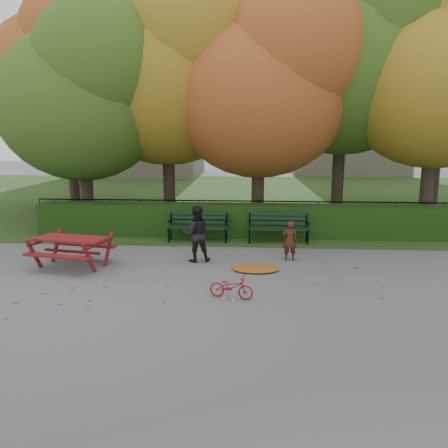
# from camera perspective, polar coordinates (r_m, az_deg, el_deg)

# --- Properties ---
(ground) EXTENTS (90.00, 90.00, 0.00)m
(ground) POSITION_cam_1_polar(r_m,az_deg,el_deg) (9.64, 1.63, -7.54)
(ground) COLOR slate
(ground) RESTS_ON ground
(grass_strip) EXTENTS (90.00, 90.00, 0.00)m
(grass_strip) POSITION_cam_1_polar(r_m,az_deg,el_deg) (23.32, 2.99, 3.74)
(grass_strip) COLOR #1F3C15
(grass_strip) RESTS_ON ground
(building_left) EXTENTS (10.00, 7.00, 15.00)m
(building_left) POSITION_cam_1_polar(r_m,az_deg,el_deg) (36.59, -11.55, 18.10)
(building_left) COLOR tan
(building_left) RESTS_ON ground
(building_right) EXTENTS (9.00, 6.00, 12.00)m
(building_right) POSITION_cam_1_polar(r_m,az_deg,el_deg) (38.00, 16.06, 15.36)
(building_right) COLOR tan
(building_right) RESTS_ON ground
(hedge) EXTENTS (13.00, 0.90, 1.00)m
(hedge) POSITION_cam_1_polar(r_m,az_deg,el_deg) (13.86, 2.37, 0.49)
(hedge) COLOR black
(hedge) RESTS_ON ground
(iron_fence) EXTENTS (14.00, 0.04, 1.02)m
(iron_fence) POSITION_cam_1_polar(r_m,az_deg,el_deg) (14.64, 2.46, 1.23)
(iron_fence) COLOR black
(iron_fence) RESTS_ON ground
(tree_a) EXTENTS (5.88, 5.60, 7.48)m
(tree_a) POSITION_cam_1_polar(r_m,az_deg,el_deg) (15.75, -17.41, 16.00)
(tree_a) COLOR #30211C
(tree_a) RESTS_ON ground
(tree_b) EXTENTS (6.72, 6.40, 8.79)m
(tree_b) POSITION_cam_1_polar(r_m,az_deg,el_deg) (16.25, -6.42, 19.42)
(tree_b) COLOR #30211C
(tree_b) RESTS_ON ground
(tree_c) EXTENTS (6.30, 6.00, 8.00)m
(tree_c) POSITION_cam_1_polar(r_m,az_deg,el_deg) (15.17, 5.98, 17.80)
(tree_c) COLOR #30211C
(tree_c) RESTS_ON ground
(tree_d) EXTENTS (7.14, 6.80, 9.58)m
(tree_d) POSITION_cam_1_polar(r_m,az_deg,el_deg) (16.95, 16.96, 20.66)
(tree_d) COLOR #30211C
(tree_d) RESTS_ON ground
(tree_f) EXTENTS (6.93, 6.60, 9.19)m
(tree_f) POSITION_cam_1_polar(r_m,az_deg,el_deg) (19.97, -19.15, 18.22)
(tree_f) COLOR #30211C
(tree_f) RESTS_ON ground
(bench_left) EXTENTS (1.80, 0.57, 0.88)m
(bench_left) POSITION_cam_1_polar(r_m,az_deg,el_deg) (13.17, -3.38, -0.01)
(bench_left) COLOR black
(bench_left) RESTS_ON ground
(bench_right) EXTENTS (1.80, 0.57, 0.88)m
(bench_right) POSITION_cam_1_polar(r_m,az_deg,el_deg) (13.09, 7.10, -0.15)
(bench_right) COLOR black
(bench_right) RESTS_ON ground
(picnic_table) EXTENTS (1.94, 1.68, 0.83)m
(picnic_table) POSITION_cam_1_polar(r_m,az_deg,el_deg) (11.17, -19.31, -2.49)
(picnic_table) COLOR maroon
(picnic_table) RESTS_ON ground
(leaf_pile) EXTENTS (1.30, 1.06, 0.08)m
(leaf_pile) POSITION_cam_1_polar(r_m,az_deg,el_deg) (10.46, 4.11, -5.79)
(leaf_pile) COLOR maroon
(leaf_pile) RESTS_ON ground
(leaf_scatter) EXTENTS (9.00, 5.70, 0.01)m
(leaf_scatter) POSITION_cam_1_polar(r_m,az_deg,el_deg) (9.92, 1.70, -6.94)
(leaf_scatter) COLOR maroon
(leaf_scatter) RESTS_ON ground
(child) EXTENTS (0.38, 0.25, 1.02)m
(child) POSITION_cam_1_polar(r_m,az_deg,el_deg) (11.25, 8.59, -2.17)
(child) COLOR #401F14
(child) RESTS_ON ground
(adult) EXTENTS (0.80, 0.68, 1.43)m
(adult) POSITION_cam_1_polar(r_m,az_deg,el_deg) (11.00, -3.64, -1.28)
(adult) COLOR black
(adult) RESTS_ON ground
(bicycle) EXTENTS (0.93, 0.50, 0.46)m
(bicycle) POSITION_cam_1_polar(r_m,az_deg,el_deg) (8.63, 0.96, -8.22)
(bicycle) COLOR #A00E18
(bicycle) RESTS_ON ground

